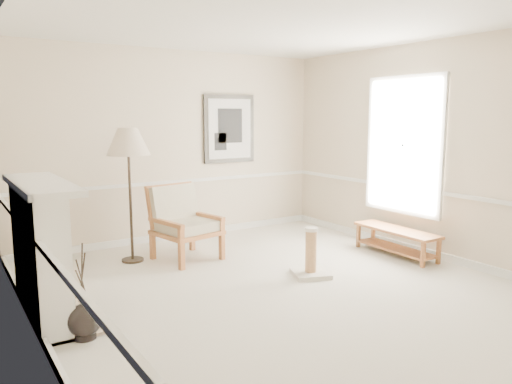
# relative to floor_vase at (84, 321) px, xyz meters

# --- Properties ---
(ground) EXTENTS (5.50, 5.50, 0.00)m
(ground) POSITION_rel_floor_vase_xyz_m (2.15, 0.14, -0.16)
(ground) COLOR silver
(ground) RESTS_ON ground
(room) EXTENTS (5.04, 5.54, 2.92)m
(room) POSITION_rel_floor_vase_xyz_m (2.29, 0.21, 1.71)
(room) COLOR beige
(room) RESTS_ON ground
(fireplace) EXTENTS (0.64, 1.64, 1.31)m
(fireplace) POSITION_rel_floor_vase_xyz_m (-0.19, 0.74, 0.48)
(fireplace) COLOR white
(fireplace) RESTS_ON ground
(floor_vase) EXTENTS (0.29, 0.29, 0.86)m
(floor_vase) POSITION_rel_floor_vase_xyz_m (0.00, 0.00, 0.00)
(floor_vase) COLOR black
(floor_vase) RESTS_ON ground
(armchair) EXTENTS (0.89, 0.93, 0.99)m
(armchair) POSITION_rel_floor_vase_xyz_m (1.76, 1.83, 0.38)
(armchair) COLOR #A66E35
(armchair) RESTS_ON ground
(floor_lamp) EXTENTS (0.61, 0.61, 1.76)m
(floor_lamp) POSITION_rel_floor_vase_xyz_m (1.13, 2.04, 1.38)
(floor_lamp) COLOR black
(floor_lamp) RESTS_ON ground
(bench) EXTENTS (0.42, 1.30, 0.37)m
(bench) POSITION_rel_floor_vase_xyz_m (4.30, 0.34, 0.09)
(bench) COLOR #A66E35
(bench) RESTS_ON ground
(scratching_post) EXTENTS (0.54, 0.54, 0.60)m
(scratching_post) POSITION_rel_floor_vase_xyz_m (2.73, 0.27, 0.03)
(scratching_post) COLOR silver
(scratching_post) RESTS_ON ground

